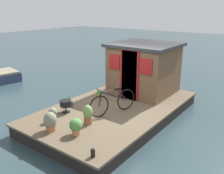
{
  "coord_description": "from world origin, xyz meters",
  "views": [
    {
      "loc": [
        -6.1,
        -4.41,
        3.48
      ],
      "look_at": [
        -0.2,
        0.0,
        1.11
      ],
      "focal_mm": 39.97,
      "sensor_mm": 36.0,
      "label": 1
    }
  ],
  "objects_px": {
    "houseboat_cabin": "(144,68)",
    "charcoal_grill": "(65,104)",
    "bicycle": "(113,102)",
    "potted_plant_basil": "(98,94)",
    "potted_plant_thyme": "(88,114)",
    "potted_plant_geranium": "(50,121)",
    "potted_plant_sage": "(53,114)",
    "potted_plant_fern": "(76,126)",
    "potted_plant_lavender": "(70,100)",
    "mooring_bollard": "(93,152)"
  },
  "relations": [
    {
      "from": "houseboat_cabin",
      "to": "charcoal_grill",
      "type": "xyz_separation_m",
      "value": [
        -3.09,
        0.92,
        -0.65
      ]
    },
    {
      "from": "houseboat_cabin",
      "to": "bicycle",
      "type": "relative_size",
      "value": 1.43
    },
    {
      "from": "potted_plant_basil",
      "to": "potted_plant_thyme",
      "type": "height_order",
      "value": "potted_plant_thyme"
    },
    {
      "from": "potted_plant_basil",
      "to": "potted_plant_geranium",
      "type": "relative_size",
      "value": 0.61
    },
    {
      "from": "houseboat_cabin",
      "to": "potted_plant_thyme",
      "type": "relative_size",
      "value": 4.11
    },
    {
      "from": "potted_plant_sage",
      "to": "potted_plant_fern",
      "type": "distance_m",
      "value": 1.07
    },
    {
      "from": "charcoal_grill",
      "to": "potted_plant_thyme",
      "type": "bearing_deg",
      "value": -100.02
    },
    {
      "from": "potted_plant_geranium",
      "to": "potted_plant_lavender",
      "type": "bearing_deg",
      "value": 28.97
    },
    {
      "from": "potted_plant_thyme",
      "to": "potted_plant_lavender",
      "type": "bearing_deg",
      "value": 65.33
    },
    {
      "from": "charcoal_grill",
      "to": "mooring_bollard",
      "type": "relative_size",
      "value": 1.84
    },
    {
      "from": "houseboat_cabin",
      "to": "mooring_bollard",
      "type": "height_order",
      "value": "houseboat_cabin"
    },
    {
      "from": "potted_plant_fern",
      "to": "charcoal_grill",
      "type": "relative_size",
      "value": 1.13
    },
    {
      "from": "potted_plant_lavender",
      "to": "charcoal_grill",
      "type": "relative_size",
      "value": 1.09
    },
    {
      "from": "houseboat_cabin",
      "to": "potted_plant_thyme",
      "type": "distance_m",
      "value": 3.35
    },
    {
      "from": "potted_plant_thyme",
      "to": "mooring_bollard",
      "type": "height_order",
      "value": "potted_plant_thyme"
    },
    {
      "from": "bicycle",
      "to": "mooring_bollard",
      "type": "distance_m",
      "value": 2.38
    },
    {
      "from": "potted_plant_lavender",
      "to": "mooring_bollard",
      "type": "relative_size",
      "value": 2.01
    },
    {
      "from": "houseboat_cabin",
      "to": "potted_plant_thyme",
      "type": "xyz_separation_m",
      "value": [
        -3.28,
        -0.16,
        -0.64
      ]
    },
    {
      "from": "potted_plant_basil",
      "to": "mooring_bollard",
      "type": "distance_m",
      "value": 3.67
    },
    {
      "from": "houseboat_cabin",
      "to": "potted_plant_geranium",
      "type": "xyz_separation_m",
      "value": [
        -4.15,
        0.36,
        -0.66
      ]
    },
    {
      "from": "potted_plant_sage",
      "to": "potted_plant_basil",
      "type": "height_order",
      "value": "potted_plant_sage"
    },
    {
      "from": "potted_plant_sage",
      "to": "potted_plant_lavender",
      "type": "height_order",
      "value": "potted_plant_lavender"
    },
    {
      "from": "potted_plant_geranium",
      "to": "charcoal_grill",
      "type": "height_order",
      "value": "potted_plant_geranium"
    },
    {
      "from": "potted_plant_lavender",
      "to": "charcoal_grill",
      "type": "distance_m",
      "value": 0.5
    },
    {
      "from": "bicycle",
      "to": "potted_plant_geranium",
      "type": "distance_m",
      "value": 1.98
    },
    {
      "from": "potted_plant_lavender",
      "to": "potted_plant_basil",
      "type": "bearing_deg",
      "value": -11.1
    },
    {
      "from": "houseboat_cabin",
      "to": "potted_plant_geranium",
      "type": "distance_m",
      "value": 4.22
    },
    {
      "from": "mooring_bollard",
      "to": "potted_plant_basil",
      "type": "bearing_deg",
      "value": 37.96
    },
    {
      "from": "potted_plant_lavender",
      "to": "potted_plant_thyme",
      "type": "bearing_deg",
      "value": -114.67
    },
    {
      "from": "bicycle",
      "to": "mooring_bollard",
      "type": "height_order",
      "value": "bicycle"
    },
    {
      "from": "potted_plant_thyme",
      "to": "mooring_bollard",
      "type": "relative_size",
      "value": 2.67
    },
    {
      "from": "potted_plant_fern",
      "to": "charcoal_grill",
      "type": "height_order",
      "value": "potted_plant_fern"
    },
    {
      "from": "potted_plant_thyme",
      "to": "mooring_bollard",
      "type": "distance_m",
      "value": 1.62
    },
    {
      "from": "potted_plant_sage",
      "to": "potted_plant_fern",
      "type": "bearing_deg",
      "value": -99.28
    },
    {
      "from": "potted_plant_thyme",
      "to": "potted_plant_fern",
      "type": "height_order",
      "value": "potted_plant_thyme"
    },
    {
      "from": "potted_plant_lavender",
      "to": "potted_plant_fern",
      "type": "height_order",
      "value": "potted_plant_fern"
    },
    {
      "from": "bicycle",
      "to": "potted_plant_thyme",
      "type": "distance_m",
      "value": 1.01
    },
    {
      "from": "bicycle",
      "to": "mooring_bollard",
      "type": "relative_size",
      "value": 7.64
    },
    {
      "from": "potted_plant_geranium",
      "to": "charcoal_grill",
      "type": "xyz_separation_m",
      "value": [
        1.06,
        0.57,
        0.01
      ]
    },
    {
      "from": "potted_plant_sage",
      "to": "potted_plant_geranium",
      "type": "xyz_separation_m",
      "value": [
        -0.41,
        -0.38,
        0.03
      ]
    },
    {
      "from": "potted_plant_thyme",
      "to": "potted_plant_basil",
      "type": "bearing_deg",
      "value": 32.0
    },
    {
      "from": "potted_plant_fern",
      "to": "houseboat_cabin",
      "type": "bearing_deg",
      "value": 4.7
    },
    {
      "from": "potted_plant_fern",
      "to": "potted_plant_thyme",
      "type": "bearing_deg",
      "value": 14.78
    },
    {
      "from": "potted_plant_sage",
      "to": "potted_plant_lavender",
      "type": "xyz_separation_m",
      "value": [
        1.07,
        0.44,
        -0.03
      ]
    },
    {
      "from": "bicycle",
      "to": "potted_plant_fern",
      "type": "relative_size",
      "value": 3.67
    },
    {
      "from": "potted_plant_lavender",
      "to": "charcoal_grill",
      "type": "bearing_deg",
      "value": -148.92
    },
    {
      "from": "potted_plant_thyme",
      "to": "potted_plant_fern",
      "type": "distance_m",
      "value": 0.65
    },
    {
      "from": "potted_plant_sage",
      "to": "mooring_bollard",
      "type": "bearing_deg",
      "value": -108.08
    },
    {
      "from": "potted_plant_geranium",
      "to": "mooring_bollard",
      "type": "height_order",
      "value": "potted_plant_geranium"
    },
    {
      "from": "potted_plant_fern",
      "to": "potted_plant_lavender",
      "type": "bearing_deg",
      "value": 50.36
    }
  ]
}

